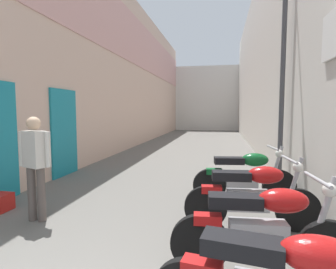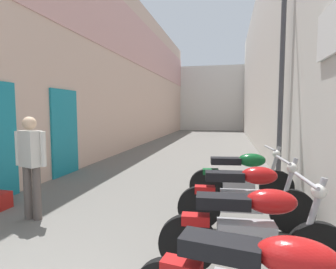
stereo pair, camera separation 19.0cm
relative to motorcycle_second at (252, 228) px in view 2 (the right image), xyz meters
name	(u,v)px [view 2 (the right image)]	position (x,y,z in m)	size (l,w,h in m)	color
ground_plane	(188,155)	(-1.73, 7.33, -0.50)	(38.82, 38.82, 0.00)	#66635E
building_left	(133,73)	(-4.59, 9.28, 2.92)	(0.45, 22.82, 6.77)	beige
building_right	(264,64)	(1.14, 9.33, 3.09)	(0.45, 22.82, 7.18)	beige
building_far_end	(212,99)	(-1.73, 21.74, 2.24)	(8.33, 2.00, 5.49)	silver
motorcycle_second	(252,228)	(0.00, 0.00, 0.00)	(1.85, 0.58, 1.04)	black
motorcycle_third	(246,195)	(0.00, 1.08, 0.00)	(1.85, 0.58, 1.04)	black
motorcycle_fourth	(242,175)	(0.00, 2.26, 0.00)	(1.84, 0.58, 1.04)	black
pedestrian_mid_alley	(31,160)	(-3.14, 0.78, 0.42)	(0.52, 0.30, 1.57)	#564C47
street_lamp	(277,62)	(0.70, 3.29, 2.16)	(0.79, 0.18, 4.53)	#47474C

